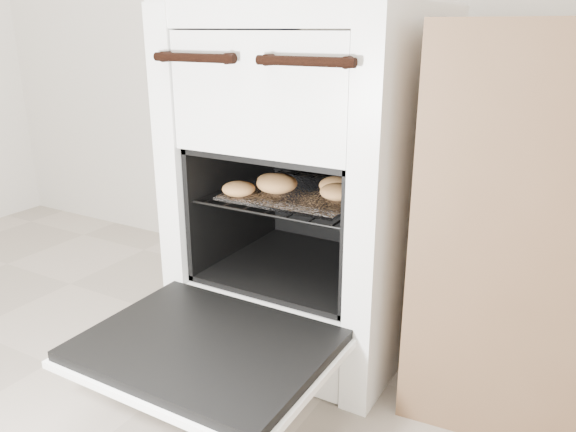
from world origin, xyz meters
TOP-DOWN VIEW (x-y plane):
  - stove at (0.16, 1.19)m, footprint 0.56×0.63m
  - oven_door at (0.16, 0.71)m, footprint 0.51×0.39m
  - oven_rack at (0.16, 1.13)m, footprint 0.41×0.39m
  - foil_sheet at (0.16, 1.11)m, footprint 0.32×0.28m
  - baked_rolls at (0.16, 1.09)m, footprint 0.33×0.24m

SIDE VIEW (x-z plane):
  - oven_door at x=0.16m, z-range 0.17..0.21m
  - oven_rack at x=0.16m, z-range 0.41..0.41m
  - foil_sheet at x=0.16m, z-range 0.41..0.42m
  - stove at x=0.16m, z-range -0.01..0.85m
  - baked_rolls at x=0.16m, z-range 0.42..0.46m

